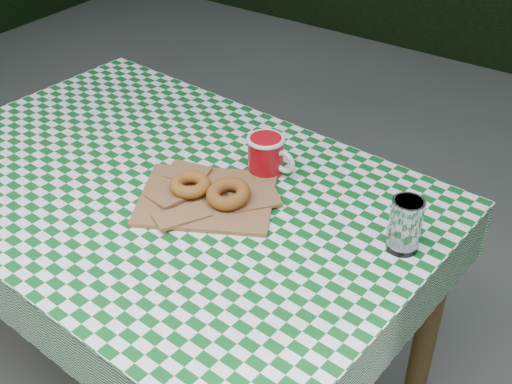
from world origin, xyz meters
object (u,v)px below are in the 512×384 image
Objects in this scene: table at (173,300)px; paper_bag at (207,197)px; coffee_mug at (266,155)px; drinking_glass at (405,225)px.

paper_bag reaches higher than table.
coffee_mug reaches higher than paper_bag.
coffee_mug is (0.17, 0.18, 0.43)m from table.
table is 4.18× the size of paper_bag.
table is 0.50m from coffee_mug.
paper_bag is 0.18m from coffee_mug.
drinking_glass reaches higher than coffee_mug.
drinking_glass is (0.57, 0.11, 0.44)m from table.
coffee_mug is at bearing 51.46° from table.
drinking_glass is at bearing -10.04° from coffee_mug.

